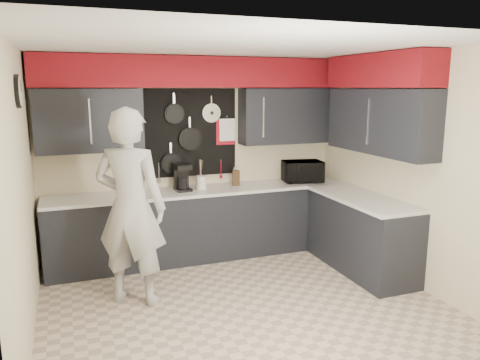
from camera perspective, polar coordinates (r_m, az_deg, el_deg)
name	(u,v)px	position (r m, az deg, el deg)	size (l,w,h in m)	color
ground	(241,302)	(5.07, 0.15, -14.68)	(4.00, 4.00, 0.00)	beige
back_wall_assembly	(198,103)	(6.09, -5.16, 9.27)	(4.00, 0.36, 2.60)	beige
right_wall_assembly	(383,111)	(5.71, 17.04, 8.02)	(0.36, 3.50, 2.60)	beige
left_wall_assembly	(21,193)	(4.38, -25.11, -1.44)	(0.05, 3.50, 2.60)	beige
base_cabinets	(246,226)	(6.05, 0.72, -5.64)	(3.95, 2.20, 0.92)	black
microwave	(302,171)	(6.55, 7.63, 1.04)	(0.52, 0.36, 0.29)	black
knife_block	(236,178)	(6.25, -0.49, 0.26)	(0.09, 0.09, 0.21)	#311E0F
utensil_crock	(201,182)	(6.06, -4.75, -0.29)	(0.14, 0.14, 0.17)	white
coffee_maker	(182,177)	(5.99, -7.07, 0.40)	(0.20, 0.24, 0.34)	black
person	(131,208)	(4.88, -13.20, -3.29)	(0.74, 0.49, 2.03)	beige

